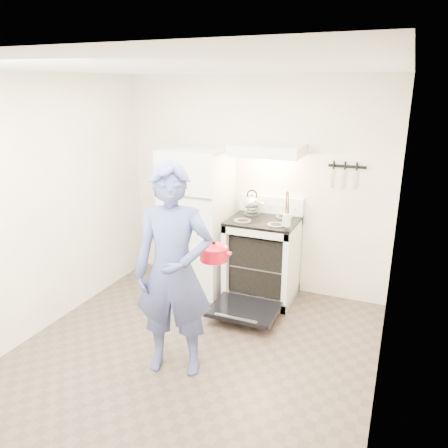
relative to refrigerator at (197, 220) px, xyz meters
The scene contains 15 objects.
floor 1.78m from the refrigerator, 68.20° to the right, with size 3.60×3.60×0.00m, color brown.
back_wall 0.79m from the refrigerator, 31.11° to the left, with size 3.20×0.02×2.50m, color white.
refrigerator is the anchor object (origin of this frame).
stove_body 0.90m from the refrigerator, ahead, with size 0.76×0.65×0.92m, color white.
cooktop 0.81m from the refrigerator, ahead, with size 0.76×0.65×0.03m, color black.
backsplash 0.89m from the refrigerator, 20.94° to the left, with size 0.76×0.07×0.20m, color white.
oven_door 1.23m from the refrigerator, 35.13° to the right, with size 0.70×0.54×0.04m, color black.
oven_rack 0.91m from the refrigerator, ahead, with size 0.60×0.52×0.01m, color slate.
range_hood 1.19m from the refrigerator, ahead, with size 0.76×0.50×0.12m, color white.
knife_strip 1.81m from the refrigerator, 11.61° to the left, with size 0.40×0.02×0.03m, color black.
pizza_stone 0.90m from the refrigerator, ahead, with size 0.36×0.36×0.02m, color #99745A.
tea_kettle 0.69m from the refrigerator, 15.61° to the left, with size 0.24×0.19×0.29m, color silver, non-canonical shape.
utensil_jar 1.16m from the refrigerator, ahead, with size 0.09×0.09×0.13m, color silver.
person 1.64m from the refrigerator, 70.81° to the right, with size 0.66×0.44×1.82m, color navy.
dutch_oven 1.39m from the refrigerator, 57.98° to the right, with size 0.32×0.25×0.22m, color red, non-canonical shape.
Camera 1 is at (1.62, -2.99, 2.37)m, focal length 35.00 mm.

